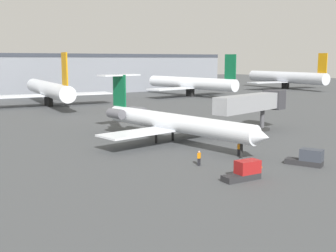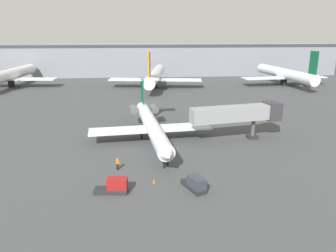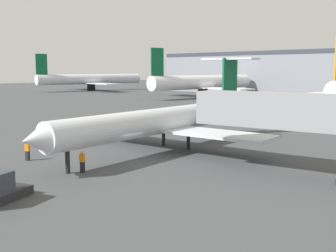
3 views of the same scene
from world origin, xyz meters
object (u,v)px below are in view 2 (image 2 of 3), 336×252
baggage_tug_lead (195,184)px  parked_airliner_centre (155,76)px  regional_jet (151,123)px  parked_airliner_east_mid (285,74)px  baggage_tug_trailing (115,187)px  parked_airliner_west_mid (10,75)px  jet_bridge (242,113)px  ground_crew_marshaller (167,160)px  ground_crew_loader (118,164)px  traffic_cone_near (154,181)px

baggage_tug_lead → parked_airliner_centre: parked_airliner_centre is taller
regional_jet → parked_airliner_east_mid: bearing=48.7°
baggage_tug_trailing → parked_airliner_west_mid: parked_airliner_west_mid is taller
jet_bridge → baggage_tug_trailing: (-21.13, -18.43, -3.99)m
jet_bridge → ground_crew_marshaller: jet_bridge is taller
regional_jet → baggage_tug_lead: (4.74, -19.88, -2.24)m
ground_crew_marshaller → ground_crew_loader: bearing=-173.0°
jet_bridge → ground_crew_marshaller: size_ratio=9.99×
ground_crew_marshaller → ground_crew_loader: same height
ground_crew_marshaller → ground_crew_loader: 7.17m
baggage_tug_lead → baggage_tug_trailing: 9.81m
ground_crew_loader → baggage_tug_trailing: (0.06, -6.92, -0.02)m
ground_crew_marshaller → traffic_cone_near: ground_crew_marshaller is taller
ground_crew_loader → parked_airliner_centre: bearing=82.9°
jet_bridge → ground_crew_loader: jet_bridge is taller
baggage_tug_lead → parked_airliner_west_mid: bearing=122.4°
regional_jet → parked_airliner_east_mid: 75.64m
parked_airliner_centre → baggage_tug_trailing: bearing=-96.4°
regional_jet → jet_bridge: bearing=-4.5°
parked_airliner_centre → parked_airliner_east_mid: parked_airliner_centre is taller
baggage_tug_trailing → parked_airliner_east_mid: parked_airliner_east_mid is taller
parked_airliner_west_mid → parked_airliner_east_mid: (96.62, -4.46, -0.11)m
ground_crew_marshaller → baggage_tug_lead: bearing=-71.0°
parked_airliner_centre → traffic_cone_near: bearing=-92.8°
ground_crew_loader → baggage_tug_lead: baggage_tug_lead is taller
traffic_cone_near → parked_airliner_west_mid: size_ratio=0.01×
jet_bridge → parked_airliner_east_mid: size_ratio=0.46×
ground_crew_loader → baggage_tug_trailing: size_ratio=0.41×
parked_airliner_west_mid → parked_airliner_centre: (50.09, -5.68, -0.06)m
baggage_tug_lead → parked_airliner_centre: size_ratio=0.11×
ground_crew_loader → baggage_tug_trailing: 6.92m
jet_bridge → parked_airliner_centre: size_ratio=0.45×
baggage_tug_trailing → parked_airliner_centre: 75.85m
ground_crew_marshaller → ground_crew_loader: size_ratio=1.00×
jet_bridge → parked_airliner_east_mid: 67.24m
parked_airliner_centre → regional_jet: bearing=-93.5°
ground_crew_marshaller → baggage_tug_trailing: bearing=-132.1°
ground_crew_marshaller → traffic_cone_near: size_ratio=3.07×
parked_airliner_centre → parked_airliner_east_mid: size_ratio=1.03×
baggage_tug_trailing → traffic_cone_near: (4.87, 2.29, -0.56)m
baggage_tug_trailing → parked_airliner_east_mid: 94.29m
baggage_tug_lead → traffic_cone_near: size_ratio=7.70×
ground_crew_marshaller → traffic_cone_near: 5.95m
regional_jet → parked_airliner_centre: bearing=86.5°
ground_crew_loader → parked_airliner_east_mid: (55.04, 69.61, 3.25)m
parked_airliner_west_mid → traffic_cone_near: bearing=-59.4°
ground_crew_loader → parked_airliner_west_mid: bearing=119.3°
regional_jet → parked_airliner_centre: parked_airliner_centre is taller
baggage_tug_trailing → parked_airliner_west_mid: 91.13m
jet_bridge → baggage_tug_lead: bearing=-121.3°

